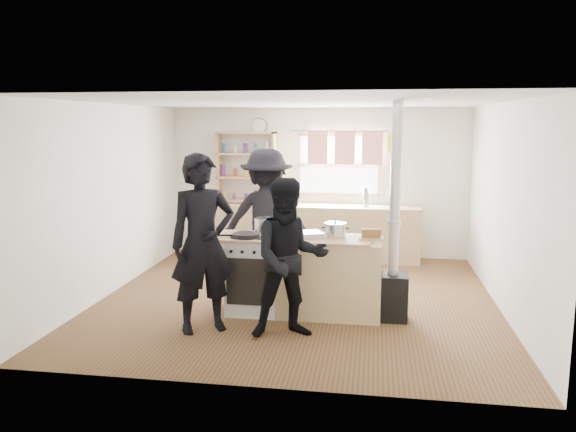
# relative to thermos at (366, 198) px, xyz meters

# --- Properties ---
(ground) EXTENTS (5.00, 5.00, 0.01)m
(ground) POSITION_rel_thermos_xyz_m (-0.82, -2.22, -1.05)
(ground) COLOR brown
(ground) RESTS_ON ground
(back_counter) EXTENTS (3.40, 0.55, 0.90)m
(back_counter) POSITION_rel_thermos_xyz_m (-0.82, 0.00, -0.59)
(back_counter) COLOR tan
(back_counter) RESTS_ON ground
(shelving_unit) EXTENTS (1.00, 0.28, 1.20)m
(shelving_unit) POSITION_rel_thermos_xyz_m (-2.02, 0.12, 0.47)
(shelving_unit) COLOR tan
(shelving_unit) RESTS_ON back_counter
(thermos) EXTENTS (0.10, 0.10, 0.29)m
(thermos) POSITION_rel_thermos_xyz_m (0.00, 0.00, 0.00)
(thermos) COLOR silver
(thermos) RESTS_ON back_counter
(cooking_island) EXTENTS (1.97, 0.64, 0.93)m
(cooking_island) POSITION_rel_thermos_xyz_m (-0.67, -2.77, -0.58)
(cooking_island) COLOR white
(cooking_island) RESTS_ON ground
(skillet_greens) EXTENTS (0.35, 0.35, 0.05)m
(skillet_greens) POSITION_rel_thermos_xyz_m (-1.33, -2.90, -0.09)
(skillet_greens) COLOR black
(skillet_greens) RESTS_ON cooking_island
(roast_tray) EXTENTS (0.45, 0.41, 0.06)m
(roast_tray) POSITION_rel_thermos_xyz_m (-0.64, -2.78, -0.08)
(roast_tray) COLOR silver
(roast_tray) RESTS_ON cooking_island
(stockpot_stove) EXTENTS (0.25, 0.25, 0.20)m
(stockpot_stove) POSITION_rel_thermos_xyz_m (-1.17, -2.57, -0.02)
(stockpot_stove) COLOR #B3B3B6
(stockpot_stove) RESTS_ON cooking_island
(stockpot_counter) EXTENTS (0.26, 0.26, 0.19)m
(stockpot_counter) POSITION_rel_thermos_xyz_m (-0.31, -2.72, -0.03)
(stockpot_counter) COLOR silver
(stockpot_counter) RESTS_ON cooking_island
(bread_board) EXTENTS (0.29, 0.21, 0.12)m
(bread_board) POSITION_rel_thermos_xyz_m (0.11, -2.76, -0.06)
(bread_board) COLOR tan
(bread_board) RESTS_ON cooking_island
(flue_heater) EXTENTS (0.35, 0.35, 2.50)m
(flue_heater) POSITION_rel_thermos_xyz_m (0.37, -2.80, -0.40)
(flue_heater) COLOR black
(flue_heater) RESTS_ON ground
(person_near_left) EXTENTS (0.85, 0.77, 1.94)m
(person_near_left) POSITION_rel_thermos_xyz_m (-1.67, -3.47, -0.07)
(person_near_left) COLOR black
(person_near_left) RESTS_ON ground
(person_near_right) EXTENTS (0.98, 0.87, 1.70)m
(person_near_right) POSITION_rel_thermos_xyz_m (-0.73, -3.50, -0.20)
(person_near_right) COLOR black
(person_near_right) RESTS_ON ground
(person_far) EXTENTS (1.26, 0.76, 1.91)m
(person_far) POSITION_rel_thermos_xyz_m (-1.31, -1.73, -0.09)
(person_far) COLOR black
(person_far) RESTS_ON ground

